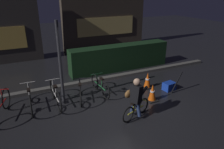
{
  "coord_description": "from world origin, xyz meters",
  "views": [
    {
      "loc": [
        -2.56,
        -5.25,
        3.51
      ],
      "look_at": [
        0.2,
        0.6,
        0.9
      ],
      "focal_mm": 33.7,
      "sensor_mm": 36.0,
      "label": 1
    }
  ],
  "objects_px": {
    "parked_bike_center_right": "(80,91)",
    "parked_bike_center_left": "(55,95)",
    "traffic_cone_far": "(147,80)",
    "closed_umbrella": "(177,82)",
    "parked_bike_right_mid": "(100,85)",
    "traffic_cone_near": "(152,93)",
    "blue_crate": "(169,86)",
    "parked_bike_leftmost": "(0,106)",
    "street_post": "(60,63)",
    "parked_bike_left_mid": "(30,98)",
    "cyclist": "(135,98)"
  },
  "relations": [
    {
      "from": "parked_bike_left_mid",
      "to": "traffic_cone_far",
      "type": "xyz_separation_m",
      "value": [
        4.22,
        -0.26,
        -0.07
      ]
    },
    {
      "from": "traffic_cone_far",
      "to": "closed_umbrella",
      "type": "xyz_separation_m",
      "value": [
        0.73,
        -0.79,
        0.09
      ]
    },
    {
      "from": "parked_bike_leftmost",
      "to": "traffic_cone_far",
      "type": "height_order",
      "value": "parked_bike_leftmost"
    },
    {
      "from": "cyclist",
      "to": "traffic_cone_far",
      "type": "bearing_deg",
      "value": 25.77
    },
    {
      "from": "parked_bike_left_mid",
      "to": "street_post",
      "type": "bearing_deg",
      "value": -82.52
    },
    {
      "from": "street_post",
      "to": "parked_bike_right_mid",
      "type": "height_order",
      "value": "street_post"
    },
    {
      "from": "parked_bike_center_right",
      "to": "blue_crate",
      "type": "relative_size",
      "value": 3.35
    },
    {
      "from": "street_post",
      "to": "traffic_cone_near",
      "type": "relative_size",
      "value": 4.48
    },
    {
      "from": "traffic_cone_far",
      "to": "cyclist",
      "type": "bearing_deg",
      "value": -133.95
    },
    {
      "from": "parked_bike_center_left",
      "to": "cyclist",
      "type": "height_order",
      "value": "cyclist"
    },
    {
      "from": "closed_umbrella",
      "to": "parked_bike_left_mid",
      "type": "bearing_deg",
      "value": 164.99
    },
    {
      "from": "parked_bike_leftmost",
      "to": "traffic_cone_far",
      "type": "xyz_separation_m",
      "value": [
        5.06,
        -0.13,
        -0.06
      ]
    },
    {
      "from": "closed_umbrella",
      "to": "traffic_cone_near",
      "type": "bearing_deg",
      "value": -175.77
    },
    {
      "from": "parked_bike_leftmost",
      "to": "traffic_cone_far",
      "type": "bearing_deg",
      "value": -73.83
    },
    {
      "from": "parked_bike_right_mid",
      "to": "parked_bike_center_left",
      "type": "bearing_deg",
      "value": 91.8
    },
    {
      "from": "parked_bike_left_mid",
      "to": "parked_bike_right_mid",
      "type": "bearing_deg",
      "value": -87.11
    },
    {
      "from": "parked_bike_center_right",
      "to": "blue_crate",
      "type": "distance_m",
      "value": 3.32
    },
    {
      "from": "traffic_cone_near",
      "to": "cyclist",
      "type": "relative_size",
      "value": 0.48
    },
    {
      "from": "parked_bike_right_mid",
      "to": "traffic_cone_near",
      "type": "xyz_separation_m",
      "value": [
        1.4,
        -1.23,
        -0.03
      ]
    },
    {
      "from": "parked_bike_center_right",
      "to": "cyclist",
      "type": "bearing_deg",
      "value": -131.07
    },
    {
      "from": "parked_bike_leftmost",
      "to": "parked_bike_center_left",
      "type": "xyz_separation_m",
      "value": [
        1.61,
        0.03,
        0.01
      ]
    },
    {
      "from": "traffic_cone_far",
      "to": "blue_crate",
      "type": "bearing_deg",
      "value": -41.25
    },
    {
      "from": "traffic_cone_far",
      "to": "parked_bike_leftmost",
      "type": "bearing_deg",
      "value": 178.49
    },
    {
      "from": "parked_bike_center_right",
      "to": "parked_bike_center_left",
      "type": "bearing_deg",
      "value": 104.23
    },
    {
      "from": "parked_bike_right_mid",
      "to": "traffic_cone_near",
      "type": "height_order",
      "value": "parked_bike_right_mid"
    },
    {
      "from": "parked_bike_leftmost",
      "to": "traffic_cone_near",
      "type": "bearing_deg",
      "value": -85.38
    },
    {
      "from": "closed_umbrella",
      "to": "street_post",
      "type": "bearing_deg",
      "value": 160.5
    },
    {
      "from": "traffic_cone_far",
      "to": "blue_crate",
      "type": "height_order",
      "value": "traffic_cone_far"
    },
    {
      "from": "traffic_cone_near",
      "to": "closed_umbrella",
      "type": "distance_m",
      "value": 1.19
    },
    {
      "from": "parked_bike_center_right",
      "to": "closed_umbrella",
      "type": "xyz_separation_m",
      "value": [
        3.36,
        -0.93,
        0.07
      ]
    },
    {
      "from": "parked_bike_leftmost",
      "to": "traffic_cone_near",
      "type": "xyz_separation_m",
      "value": [
        4.62,
        -1.07,
        -0.06
      ]
    },
    {
      "from": "street_post",
      "to": "cyclist",
      "type": "distance_m",
      "value": 2.64
    },
    {
      "from": "closed_umbrella",
      "to": "parked_bike_right_mid",
      "type": "bearing_deg",
      "value": 154.1
    },
    {
      "from": "parked_bike_leftmost",
      "to": "parked_bike_right_mid",
      "type": "relative_size",
      "value": 1.08
    },
    {
      "from": "street_post",
      "to": "parked_bike_center_left",
      "type": "height_order",
      "value": "street_post"
    },
    {
      "from": "parked_bike_center_left",
      "to": "parked_bike_right_mid",
      "type": "xyz_separation_m",
      "value": [
        1.61,
        0.13,
        -0.04
      ]
    },
    {
      "from": "parked_bike_center_right",
      "to": "traffic_cone_far",
      "type": "bearing_deg",
      "value": -77.48
    },
    {
      "from": "parked_bike_center_right",
      "to": "traffic_cone_near",
      "type": "bearing_deg",
      "value": -100.71
    },
    {
      "from": "traffic_cone_near",
      "to": "blue_crate",
      "type": "relative_size",
      "value": 1.37
    },
    {
      "from": "parked_bike_right_mid",
      "to": "traffic_cone_far",
      "type": "height_order",
      "value": "parked_bike_right_mid"
    },
    {
      "from": "parked_bike_right_mid",
      "to": "traffic_cone_far",
      "type": "xyz_separation_m",
      "value": [
        1.84,
        -0.3,
        -0.03
      ]
    },
    {
      "from": "cyclist",
      "to": "closed_umbrella",
      "type": "bearing_deg",
      "value": -1.23
    },
    {
      "from": "street_post",
      "to": "parked_bike_center_right",
      "type": "relative_size",
      "value": 1.83
    },
    {
      "from": "traffic_cone_near",
      "to": "blue_crate",
      "type": "distance_m",
      "value": 1.14
    },
    {
      "from": "blue_crate",
      "to": "parked_bike_center_right",
      "type": "bearing_deg",
      "value": 168.09
    },
    {
      "from": "parked_bike_left_mid",
      "to": "traffic_cone_far",
      "type": "bearing_deg",
      "value": -91.49
    },
    {
      "from": "parked_bike_leftmost",
      "to": "blue_crate",
      "type": "height_order",
      "value": "parked_bike_leftmost"
    },
    {
      "from": "parked_bike_center_left",
      "to": "cyclist",
      "type": "relative_size",
      "value": 1.39
    },
    {
      "from": "cyclist",
      "to": "closed_umbrella",
      "type": "distance_m",
      "value": 2.38
    },
    {
      "from": "street_post",
      "to": "traffic_cone_far",
      "type": "relative_size",
      "value": 4.45
    }
  ]
}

